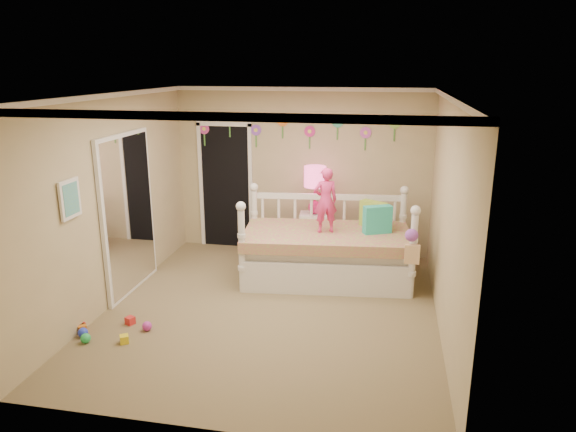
% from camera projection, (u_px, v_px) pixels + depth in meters
% --- Properties ---
extents(floor, '(4.00, 4.50, 0.01)m').
position_uv_depth(floor, '(271.00, 310.00, 6.48)').
color(floor, '#7F684C').
rests_on(floor, ground).
extents(ceiling, '(4.00, 4.50, 0.01)m').
position_uv_depth(ceiling, '(269.00, 95.00, 5.76)').
color(ceiling, white).
rests_on(ceiling, floor).
extents(back_wall, '(4.00, 0.01, 2.60)m').
position_uv_depth(back_wall, '(302.00, 172.00, 8.24)').
color(back_wall, tan).
rests_on(back_wall, floor).
extents(left_wall, '(0.01, 4.50, 2.60)m').
position_uv_depth(left_wall, '(112.00, 201.00, 6.48)').
color(left_wall, tan).
rests_on(left_wall, floor).
extents(right_wall, '(0.01, 4.50, 2.60)m').
position_uv_depth(right_wall, '(447.00, 218.00, 5.75)').
color(right_wall, tan).
rests_on(right_wall, floor).
extents(crown_molding, '(4.00, 4.50, 0.06)m').
position_uv_depth(crown_molding, '(269.00, 98.00, 5.77)').
color(crown_molding, white).
rests_on(crown_molding, ceiling).
extents(daybed, '(2.45, 1.49, 1.27)m').
position_uv_depth(daybed, '(327.00, 236.00, 7.28)').
color(daybed, white).
rests_on(daybed, floor).
extents(pillow_turquoise, '(0.40, 0.28, 0.38)m').
position_uv_depth(pillow_turquoise, '(377.00, 220.00, 7.13)').
color(pillow_turquoise, '#23B19C').
rests_on(pillow_turquoise, daybed).
extents(pillow_lime, '(0.41, 0.33, 0.37)m').
position_uv_depth(pillow_lime, '(373.00, 214.00, 7.40)').
color(pillow_lime, '#A1CB3D').
rests_on(pillow_lime, daybed).
extents(child, '(0.38, 0.32, 0.90)m').
position_uv_depth(child, '(326.00, 200.00, 7.10)').
color(child, '#F53783').
rests_on(child, daybed).
extents(nightstand, '(0.48, 0.38, 0.74)m').
position_uv_depth(nightstand, '(314.00, 237.00, 8.09)').
color(nightstand, white).
rests_on(nightstand, floor).
extents(table_lamp, '(0.33, 0.33, 0.73)m').
position_uv_depth(table_lamp, '(315.00, 183.00, 7.85)').
color(table_lamp, '#E21E75').
rests_on(table_lamp, nightstand).
extents(closet_doorway, '(0.90, 0.04, 2.07)m').
position_uv_depth(closet_doorway, '(226.00, 185.00, 8.53)').
color(closet_doorway, black).
rests_on(closet_doorway, back_wall).
extents(flower_decals, '(3.40, 0.02, 0.50)m').
position_uv_depth(flower_decals, '(296.00, 131.00, 8.07)').
color(flower_decals, '#B2668C').
rests_on(flower_decals, back_wall).
extents(mirror_closet, '(0.07, 1.30, 2.10)m').
position_uv_depth(mirror_closet, '(129.00, 214.00, 6.83)').
color(mirror_closet, white).
rests_on(mirror_closet, left_wall).
extents(wall_picture, '(0.05, 0.34, 0.42)m').
position_uv_depth(wall_picture, '(70.00, 199.00, 5.56)').
color(wall_picture, white).
rests_on(wall_picture, left_wall).
extents(hanging_bag, '(0.20, 0.16, 0.36)m').
position_uv_depth(hanging_bag, '(411.00, 247.00, 6.41)').
color(hanging_bag, beige).
rests_on(hanging_bag, daybed).
extents(toy_scatter, '(0.80, 1.30, 0.11)m').
position_uv_depth(toy_scatter, '(118.00, 321.00, 6.09)').
color(toy_scatter, '#996666').
rests_on(toy_scatter, floor).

